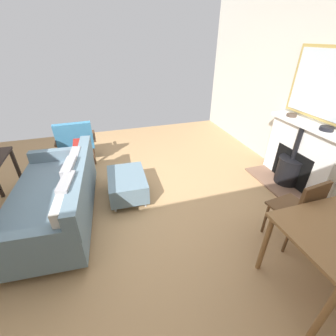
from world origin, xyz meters
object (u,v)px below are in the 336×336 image
ottoman (127,184)px  mantel_bowl_near (292,115)px  mantel_bowl_far (327,128)px  dining_chair_near_fireplace (300,208)px  sofa (58,197)px  armchair_accent (76,140)px  fireplace (296,159)px

ottoman → mantel_bowl_near: bearing=178.7°
mantel_bowl_far → dining_chair_near_fireplace: 1.31m
sofa → dining_chair_near_fireplace: (-2.54, 1.19, 0.16)m
mantel_bowl_far → dining_chair_near_fireplace: size_ratio=0.20×
sofa → armchair_accent: armchair_accent is taller
armchair_accent → mantel_bowl_near: bearing=157.8°
fireplace → mantel_bowl_far: 0.66m
fireplace → mantel_bowl_near: size_ratio=8.58×
sofa → dining_chair_near_fireplace: dining_chair_near_fireplace is taller
fireplace → sofa: (3.47, -0.18, -0.08)m
ottoman → armchair_accent: size_ratio=0.91×
ottoman → dining_chair_near_fireplace: size_ratio=0.88×
mantel_bowl_far → sofa: mantel_bowl_far is taller
mantel_bowl_near → ottoman: 2.72m
mantel_bowl_near → sofa: size_ratio=0.08×
sofa → mantel_bowl_far: bearing=172.5°
mantel_bowl_far → sofa: bearing=-7.5°
mantel_bowl_far → dining_chair_near_fireplace: mantel_bowl_far is taller
armchair_accent → sofa: bearing=83.5°
ottoman → fireplace: bearing=171.1°
sofa → armchair_accent: (-0.17, -1.52, 0.12)m
armchair_accent → dining_chair_near_fireplace: bearing=131.1°
mantel_bowl_near → sofa: bearing=2.7°
ottoman → armchair_accent: 1.50m
fireplace → ottoman: (2.58, -0.40, -0.21)m
fireplace → dining_chair_near_fireplace: fireplace is taller
fireplace → sofa: fireplace is taller
mantel_bowl_far → armchair_accent: bearing=-30.8°
sofa → ottoman: (-0.89, -0.22, -0.13)m
sofa → ottoman: 0.92m
fireplace → sofa: size_ratio=0.67×
mantel_bowl_near → dining_chair_near_fireplace: bearing=55.1°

